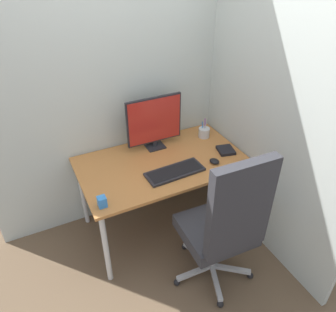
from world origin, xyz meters
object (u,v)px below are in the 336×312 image
object	(u,v)px
mouse	(214,161)
desk_clamp_accessory	(102,202)
keyboard	(175,172)
pen_holder	(204,132)
notebook	(226,150)
monitor	(154,121)
office_chair	(225,224)

from	to	relation	value
mouse	desk_clamp_accessory	bearing A→B (deg)	168.17
keyboard	mouse	size ratio (longest dim) A/B	5.46
keyboard	pen_holder	distance (m)	0.61
mouse	desk_clamp_accessory	world-z (taller)	desk_clamp_accessory
notebook	mouse	bearing A→B (deg)	-138.16
mouse	monitor	bearing A→B (deg)	109.63
keyboard	desk_clamp_accessory	bearing A→B (deg)	-169.23
pen_holder	keyboard	bearing A→B (deg)	-142.71
monitor	mouse	world-z (taller)	monitor
notebook	monitor	bearing A→B (deg)	159.24
office_chair	pen_holder	xyz separation A→B (m)	(0.39, 0.93, 0.13)
monitor	pen_holder	bearing A→B (deg)	-5.09
office_chair	monitor	world-z (taller)	office_chair
office_chair	keyboard	size ratio (longest dim) A/B	2.58
mouse	notebook	xyz separation A→B (m)	(0.18, 0.10, -0.00)
keyboard	mouse	distance (m)	0.35
monitor	pen_holder	distance (m)	0.51
desk_clamp_accessory	monitor	bearing A→B (deg)	40.09
pen_holder	desk_clamp_accessory	bearing A→B (deg)	-156.07
office_chair	desk_clamp_accessory	xyz separation A→B (m)	(-0.71, 0.44, 0.12)
monitor	mouse	size ratio (longest dim) A/B	5.66
mouse	pen_holder	world-z (taller)	pen_holder
notebook	keyboard	bearing A→B (deg)	-158.87
office_chair	pen_holder	world-z (taller)	office_chair
mouse	pen_holder	xyz separation A→B (m)	(0.14, 0.39, 0.03)
notebook	desk_clamp_accessory	xyz separation A→B (m)	(-1.13, -0.19, 0.03)
monitor	pen_holder	world-z (taller)	monitor
monitor	notebook	bearing A→B (deg)	-33.53
keyboard	mouse	bearing A→B (deg)	-3.61
keyboard	notebook	bearing A→B (deg)	8.36
notebook	desk_clamp_accessory	distance (m)	1.15
desk_clamp_accessory	office_chair	bearing A→B (deg)	-32.05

